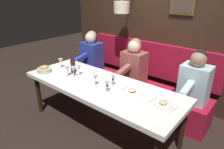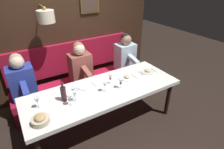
# 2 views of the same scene
# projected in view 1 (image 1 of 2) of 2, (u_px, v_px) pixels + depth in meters

# --- Properties ---
(ground_plane) EXTENTS (12.00, 12.00, 0.00)m
(ground_plane) POSITION_uv_depth(u_px,v_px,m) (101.00, 127.00, 3.14)
(ground_plane) COLOR black
(dining_table) EXTENTS (0.90, 2.44, 0.74)m
(dining_table) POSITION_uv_depth(u_px,v_px,m) (100.00, 88.00, 2.88)
(dining_table) COLOR white
(dining_table) RESTS_ON ground_plane
(banquette_bench) EXTENTS (0.52, 2.64, 0.45)m
(banquette_bench) POSITION_uv_depth(u_px,v_px,m) (134.00, 93.00, 3.68)
(banquette_bench) COLOR maroon
(banquette_bench) RESTS_ON ground_plane
(back_wall_panel) EXTENTS (0.59, 3.84, 2.90)m
(back_wall_panel) POSITION_uv_depth(u_px,v_px,m) (154.00, 26.00, 3.64)
(back_wall_panel) COLOR #382316
(back_wall_panel) RESTS_ON ground_plane
(diner_nearest) EXTENTS (0.60, 0.40, 0.79)m
(diner_nearest) POSITION_uv_depth(u_px,v_px,m) (195.00, 79.00, 2.84)
(diner_nearest) COLOR silver
(diner_nearest) RESTS_ON banquette_bench
(diner_near) EXTENTS (0.60, 0.40, 0.79)m
(diner_near) POSITION_uv_depth(u_px,v_px,m) (134.00, 63.00, 3.46)
(diner_near) COLOR #934C42
(diner_near) RESTS_ON banquette_bench
(diner_middle) EXTENTS (0.60, 0.40, 0.79)m
(diner_middle) POSITION_uv_depth(u_px,v_px,m) (92.00, 52.00, 4.07)
(diner_middle) COLOR #283893
(diner_middle) RESTS_ON banquette_bench
(place_setting_0) EXTENTS (0.24, 0.32, 0.05)m
(place_setting_0) POSITION_uv_depth(u_px,v_px,m) (132.00, 92.00, 2.61)
(place_setting_0) COLOR white
(place_setting_0) RESTS_ON dining_table
(place_setting_1) EXTENTS (0.24, 0.31, 0.01)m
(place_setting_1) POSITION_uv_depth(u_px,v_px,m) (99.00, 75.00, 3.13)
(place_setting_1) COLOR white
(place_setting_1) RESTS_ON dining_table
(place_setting_2) EXTENTS (0.24, 0.32, 0.05)m
(place_setting_2) POSITION_uv_depth(u_px,v_px,m) (163.00, 104.00, 2.33)
(place_setting_2) COLOR silver
(place_setting_2) RESTS_ON dining_table
(wine_glass_0) EXTENTS (0.07, 0.07, 0.16)m
(wine_glass_0) POSITION_uv_depth(u_px,v_px,m) (113.00, 78.00, 2.77)
(wine_glass_0) COLOR silver
(wine_glass_0) RESTS_ON dining_table
(wine_glass_1) EXTENTS (0.07, 0.07, 0.16)m
(wine_glass_1) POSITION_uv_depth(u_px,v_px,m) (73.00, 70.00, 3.05)
(wine_glass_1) COLOR silver
(wine_glass_1) RESTS_ON dining_table
(wine_glass_2) EXTENTS (0.07, 0.07, 0.16)m
(wine_glass_2) POSITION_uv_depth(u_px,v_px,m) (61.00, 61.00, 3.41)
(wine_glass_2) COLOR silver
(wine_glass_2) RESTS_ON dining_table
(wine_glass_3) EXTENTS (0.07, 0.07, 0.16)m
(wine_glass_3) POSITION_uv_depth(u_px,v_px,m) (96.00, 78.00, 2.77)
(wine_glass_3) COLOR silver
(wine_glass_3) RESTS_ON dining_table
(wine_glass_4) EXTENTS (0.07, 0.07, 0.16)m
(wine_glass_4) POSITION_uv_depth(u_px,v_px,m) (67.00, 69.00, 3.07)
(wine_glass_4) COLOR silver
(wine_glass_4) RESTS_ON dining_table
(wine_glass_5) EXTENTS (0.07, 0.07, 0.16)m
(wine_glass_5) POSITION_uv_depth(u_px,v_px,m) (107.00, 84.00, 2.58)
(wine_glass_5) COLOR silver
(wine_glass_5) RESTS_ON dining_table
(wine_glass_6) EXTENTS (0.07, 0.07, 0.16)m
(wine_glass_6) POSITION_uv_depth(u_px,v_px,m) (79.00, 68.00, 3.11)
(wine_glass_6) COLOR silver
(wine_glass_6) RESTS_ON dining_table
(wine_bottle) EXTENTS (0.08, 0.08, 0.30)m
(wine_bottle) POSITION_uv_depth(u_px,v_px,m) (73.00, 66.00, 3.20)
(wine_bottle) COLOR #33191E
(wine_bottle) RESTS_ON dining_table
(bread_bowl) EXTENTS (0.22, 0.22, 0.12)m
(bread_bowl) POSITION_uv_depth(u_px,v_px,m) (44.00, 69.00, 3.25)
(bread_bowl) COLOR beige
(bread_bowl) RESTS_ON dining_table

